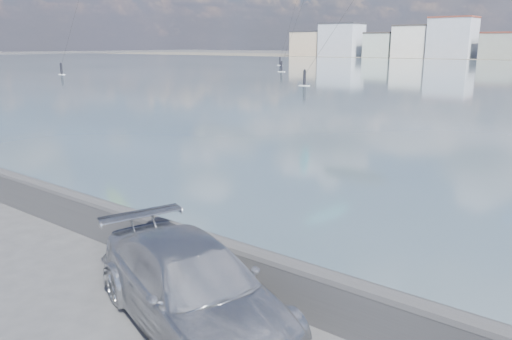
{
  "coord_description": "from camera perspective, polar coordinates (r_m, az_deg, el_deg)",
  "views": [
    {
      "loc": [
        7.52,
        -4.31,
        4.86
      ],
      "look_at": [
        1.0,
        4.0,
        2.2
      ],
      "focal_mm": 35.0,
      "sensor_mm": 36.0,
      "label": 1
    }
  ],
  "objects": [
    {
      "name": "car_silver",
      "position": [
        9.03,
        -7.26,
        -13.1
      ],
      "size": [
        5.56,
        3.63,
        1.5
      ],
      "primitive_type": "imported",
      "rotation": [
        0.0,
        0.0,
        1.25
      ],
      "color": "#BABCC1",
      "rests_on": "ground"
    },
    {
      "name": "seawall",
      "position": [
        11.14,
        -8.3,
        -8.62
      ],
      "size": [
        400.0,
        0.36,
        1.08
      ],
      "color": "#28282B",
      "rests_on": "ground"
    },
    {
      "name": "ground",
      "position": [
        9.94,
        -19.92,
        -16.07
      ],
      "size": [
        700.0,
        700.0,
        0.0
      ],
      "primitive_type": "plane",
      "color": "#333335",
      "rests_on": "ground"
    }
  ]
}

